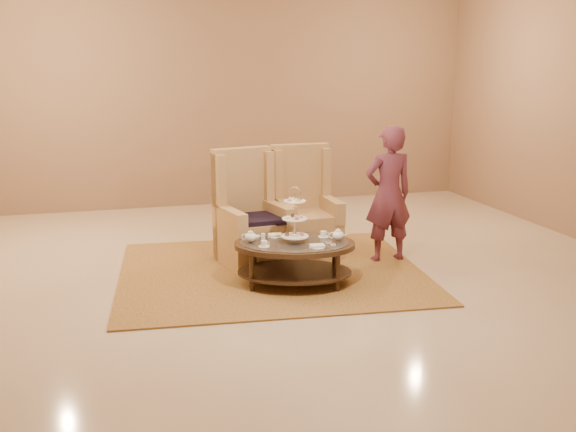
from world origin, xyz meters
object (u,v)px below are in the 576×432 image
object	(u,v)px
person	(388,194)
tea_table	(295,250)
armchair_left	(250,225)
armchair_right	(305,217)

from	to	relation	value
person	tea_table	bearing A→B (deg)	20.48
armchair_left	person	size ratio (longest dim) A/B	0.83
armchair_right	armchair_left	bearing A→B (deg)	-165.65
tea_table	armchair_left	xyz separation A→B (m)	(-0.27, 0.89, 0.06)
armchair_left	armchair_right	size ratio (longest dim) A/B	1.00
armchair_left	person	distance (m)	1.60
tea_table	armchair_right	size ratio (longest dim) A/B	1.10
tea_table	armchair_left	size ratio (longest dim) A/B	1.09
tea_table	person	world-z (taller)	person
armchair_left	armchair_right	world-z (taller)	armchair_left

